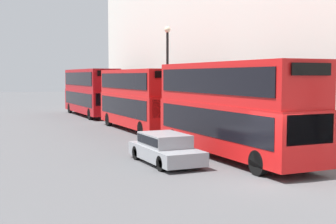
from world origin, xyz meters
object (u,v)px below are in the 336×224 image
Objects in this scene: bus_third_in_queue at (91,90)px; car_dark_sedan at (165,148)px; bus_leading at (231,106)px; bus_second_in_queue at (139,97)px.

car_dark_sedan is at bearing -97.66° from bus_third_in_queue.
bus_leading reaches higher than bus_third_in_queue.
bus_second_in_queue is 0.92× the size of bus_third_in_queue.
car_dark_sedan is (-3.40, -12.26, -1.66)m from bus_second_in_queue.
bus_leading reaches higher than bus_second_in_queue.
bus_leading is at bearing -90.00° from bus_second_in_queue.
bus_leading is 0.96× the size of bus_third_in_queue.
bus_leading is 12.24m from bus_second_in_queue.
bus_second_in_queue is at bearing 90.00° from bus_leading.
bus_second_in_queue is 2.30× the size of car_dark_sedan.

